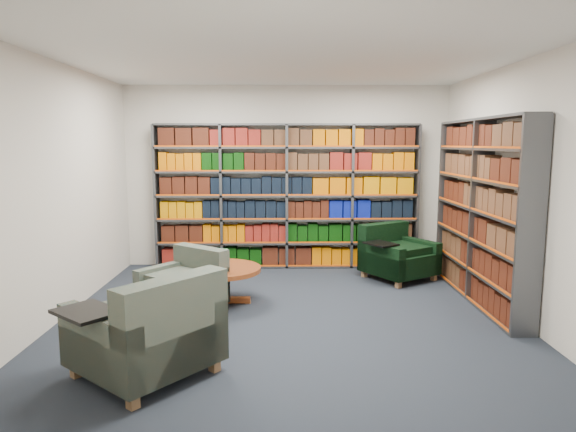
{
  "coord_description": "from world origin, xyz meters",
  "views": [
    {
      "loc": [
        -0.07,
        -5.52,
        1.92
      ],
      "look_at": [
        0.0,
        0.6,
        1.05
      ],
      "focal_mm": 32.0,
      "sensor_mm": 36.0,
      "label": 1
    }
  ],
  "objects_px": {
    "chair_teal_front": "(152,336)",
    "coffee_table": "(222,275)",
    "chair_teal_left": "(187,286)",
    "chair_green_right": "(395,256)"
  },
  "relations": [
    {
      "from": "chair_teal_front",
      "to": "coffee_table",
      "type": "relative_size",
      "value": 1.45
    },
    {
      "from": "chair_teal_left",
      "to": "coffee_table",
      "type": "bearing_deg",
      "value": 31.02
    },
    {
      "from": "chair_teal_left",
      "to": "coffee_table",
      "type": "distance_m",
      "value": 0.44
    },
    {
      "from": "chair_teal_left",
      "to": "chair_green_right",
      "type": "xyz_separation_m",
      "value": [
        2.72,
        1.41,
        0.02
      ]
    },
    {
      "from": "chair_teal_left",
      "to": "chair_teal_front",
      "type": "distance_m",
      "value": 1.76
    },
    {
      "from": "chair_green_right",
      "to": "coffee_table",
      "type": "xyz_separation_m",
      "value": [
        -2.35,
        -1.19,
        0.05
      ]
    },
    {
      "from": "chair_green_right",
      "to": "coffee_table",
      "type": "height_order",
      "value": "chair_green_right"
    },
    {
      "from": "chair_green_right",
      "to": "chair_teal_front",
      "type": "height_order",
      "value": "chair_teal_front"
    },
    {
      "from": "chair_teal_left",
      "to": "chair_teal_front",
      "type": "bearing_deg",
      "value": -88.97
    },
    {
      "from": "chair_teal_front",
      "to": "chair_green_right",
      "type": "bearing_deg",
      "value": 49.65
    }
  ]
}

